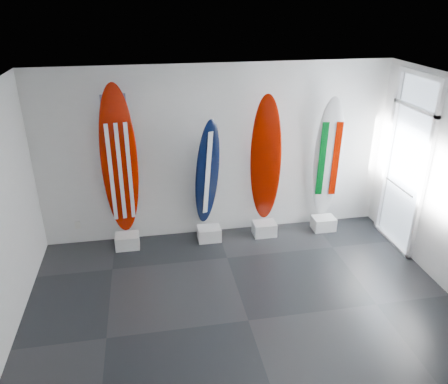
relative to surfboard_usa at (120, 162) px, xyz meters
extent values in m
plane|color=black|center=(1.62, -2.28, -1.52)|extent=(6.00, 6.00, 0.00)
plane|color=white|center=(1.62, -2.28, 1.48)|extent=(6.00, 6.00, 0.00)
plane|color=silver|center=(1.62, 0.22, -0.02)|extent=(6.00, 0.00, 6.00)
cube|color=white|center=(0.00, -0.10, -1.40)|extent=(0.40, 0.30, 0.24)
ellipsoid|color=#930F00|center=(0.00, 0.00, 0.00)|extent=(0.60, 0.27, 2.57)
cube|color=white|center=(1.42, -0.10, -1.40)|extent=(0.40, 0.30, 0.24)
ellipsoid|color=black|center=(1.42, 0.00, -0.30)|extent=(0.56, 0.53, 1.98)
cube|color=white|center=(2.42, -0.10, -1.40)|extent=(0.40, 0.30, 0.24)
ellipsoid|color=#930F00|center=(2.42, 0.00, -0.13)|extent=(0.59, 0.43, 2.32)
cube|color=white|center=(3.55, -0.10, -1.40)|extent=(0.40, 0.30, 0.24)
ellipsoid|color=silver|center=(3.55, 0.00, -0.17)|extent=(0.52, 0.25, 2.23)
cube|color=silver|center=(-0.83, 0.20, -1.17)|extent=(0.09, 0.02, 0.13)
camera|label=1|loc=(0.48, -6.75, 2.47)|focal=35.04mm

